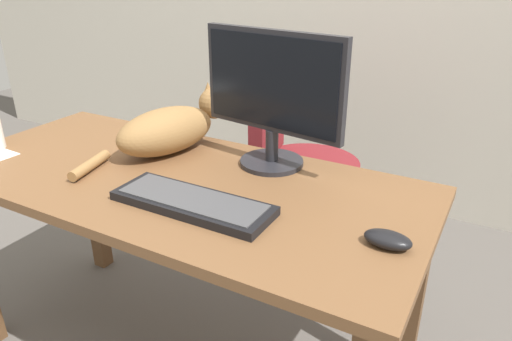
{
  "coord_description": "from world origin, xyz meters",
  "views": [
    {
      "loc": [
        0.84,
        -1.01,
        1.32
      ],
      "look_at": [
        0.26,
        0.04,
        0.78
      ],
      "focal_mm": 33.45,
      "sensor_mm": 36.0,
      "label": 1
    }
  ],
  "objects_px": {
    "office_chair": "(296,185)",
    "monitor": "(272,95)",
    "keyboard": "(193,202)",
    "cat": "(171,127)",
    "computer_mouse": "(388,239)"
  },
  "relations": [
    {
      "from": "cat",
      "to": "computer_mouse",
      "type": "xyz_separation_m",
      "value": [
        0.79,
        -0.23,
        -0.06
      ]
    },
    {
      "from": "office_chair",
      "to": "monitor",
      "type": "height_order",
      "value": "monitor"
    },
    {
      "from": "keyboard",
      "to": "computer_mouse",
      "type": "distance_m",
      "value": 0.5
    },
    {
      "from": "office_chair",
      "to": "monitor",
      "type": "xyz_separation_m",
      "value": [
        0.14,
        -0.52,
        0.55
      ]
    },
    {
      "from": "monitor",
      "to": "computer_mouse",
      "type": "relative_size",
      "value": 4.35
    },
    {
      "from": "monitor",
      "to": "computer_mouse",
      "type": "bearing_deg",
      "value": -32.96
    },
    {
      "from": "office_chair",
      "to": "cat",
      "type": "xyz_separation_m",
      "value": [
        -0.21,
        -0.57,
        0.41
      ]
    },
    {
      "from": "cat",
      "to": "computer_mouse",
      "type": "bearing_deg",
      "value": -16.47
    },
    {
      "from": "monitor",
      "to": "computer_mouse",
      "type": "distance_m",
      "value": 0.57
    },
    {
      "from": "computer_mouse",
      "to": "monitor",
      "type": "bearing_deg",
      "value": 147.04
    },
    {
      "from": "cat",
      "to": "monitor",
      "type": "bearing_deg",
      "value": 8.76
    },
    {
      "from": "office_chair",
      "to": "computer_mouse",
      "type": "distance_m",
      "value": 1.05
    },
    {
      "from": "cat",
      "to": "computer_mouse",
      "type": "relative_size",
      "value": 5.38
    },
    {
      "from": "office_chair",
      "to": "keyboard",
      "type": "xyz_separation_m",
      "value": [
        0.09,
        -0.87,
        0.34
      ]
    },
    {
      "from": "keyboard",
      "to": "cat",
      "type": "bearing_deg",
      "value": 135.02
    }
  ]
}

